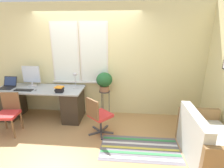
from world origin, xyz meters
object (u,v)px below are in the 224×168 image
object	(u,v)px
couch_loveseat	(208,144)
plant_stand	(105,94)
potted_plant	(104,81)
office_chair_swivel	(98,115)
desk_lamp	(75,78)
desk_chair_wooden	(8,112)
laptop	(8,85)
monitor	(31,76)
keyboard	(24,90)
mouse	(36,90)
book_stack	(60,89)

from	to	relation	value
couch_loveseat	plant_stand	size ratio (longest dim) A/B	1.86
potted_plant	office_chair_swivel	bearing A→B (deg)	-92.05
desk_lamp	plant_stand	xyz separation A→B (m)	(0.68, 0.10, -0.43)
desk_chair_wooden	office_chair_swivel	distance (m)	1.87
potted_plant	desk_lamp	bearing A→B (deg)	-171.35
potted_plant	laptop	bearing A→B (deg)	-174.53
desk_chair_wooden	couch_loveseat	world-z (taller)	desk_chair_wooden
monitor	office_chair_swivel	bearing A→B (deg)	-23.68
keyboard	mouse	distance (m)	0.29
monitor	keyboard	distance (m)	0.44
keyboard	potted_plant	xyz separation A→B (m)	(1.82, 0.39, 0.16)
office_chair_swivel	couch_loveseat	size ratio (longest dim) A/B	0.66
monitor	mouse	distance (m)	0.51
desk_lamp	office_chair_swivel	world-z (taller)	desk_lamp
keyboard	desk_lamp	bearing A→B (deg)	13.93
plant_stand	desk_lamp	bearing A→B (deg)	-171.35
monitor	plant_stand	size ratio (longest dim) A/B	0.73
laptop	office_chair_swivel	world-z (taller)	laptop
laptop	desk_chair_wooden	distance (m)	0.85
laptop	monitor	xyz separation A→B (m)	(0.50, 0.20, 0.19)
desk_lamp	couch_loveseat	distance (m)	2.96
monitor	potted_plant	bearing A→B (deg)	0.53
book_stack	potted_plant	distance (m)	1.04
monitor	couch_loveseat	world-z (taller)	monitor
desk_chair_wooden	desk_lamp	bearing A→B (deg)	26.22
mouse	couch_loveseat	bearing A→B (deg)	-16.07
keyboard	mouse	xyz separation A→B (m)	(0.29, -0.00, 0.01)
desk_lamp	office_chair_swivel	distance (m)	1.11
monitor	book_stack	xyz separation A→B (m)	(0.85, -0.41, -0.18)
desk_lamp	book_stack	size ratio (longest dim) A/B	1.94
monitor	mouse	bearing A→B (deg)	-53.59
mouse	office_chair_swivel	world-z (taller)	office_chair_swivel
mouse	desk_lamp	world-z (taller)	desk_lamp
keyboard	book_stack	size ratio (longest dim) A/B	2.14
mouse	desk_chair_wooden	xyz separation A→B (m)	(-0.37, -0.50, -0.32)
couch_loveseat	potted_plant	bearing A→B (deg)	54.09
desk_lamp	office_chair_swivel	bearing A→B (deg)	-46.79
desk_chair_wooden	potted_plant	xyz separation A→B (m)	(1.90, 0.89, 0.47)
laptop	desk_lamp	world-z (taller)	desk_lamp
couch_loveseat	laptop	bearing A→B (deg)	74.64
desk_chair_wooden	plant_stand	world-z (taller)	desk_chair_wooden
laptop	mouse	size ratio (longest dim) A/B	4.72
plant_stand	potted_plant	size ratio (longest dim) A/B	1.47
keyboard	potted_plant	distance (m)	1.86
mouse	desk_chair_wooden	distance (m)	0.70
laptop	keyboard	distance (m)	0.51
mouse	couch_loveseat	size ratio (longest dim) A/B	0.06
laptop	couch_loveseat	distance (m)	4.38
book_stack	office_chair_swivel	size ratio (longest dim) A/B	0.24
couch_loveseat	plant_stand	xyz separation A→B (m)	(-1.89, 1.37, 0.29)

